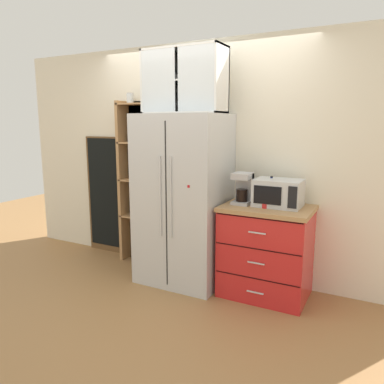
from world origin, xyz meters
The scene contains 11 objects.
ground_plane centered at (0.00, 0.00, 0.00)m, with size 10.76×10.76×0.00m, color #9E7042.
wall_back_cream centered at (0.00, 0.40, 1.27)m, with size 5.06×0.10×2.55m, color silver.
refrigerator centered at (0.00, 0.00, 0.89)m, with size 0.89×0.72×1.78m.
pantry_shelf_column centered at (-0.74, 0.30, 1.02)m, with size 0.55×0.26×2.03m.
counter_cabinet centered at (0.89, 0.05, 0.45)m, with size 0.85×0.62×0.90m.
microwave centered at (0.98, 0.10, 1.03)m, with size 0.44×0.33×0.26m.
coffee_maker centered at (0.64, 0.06, 1.06)m, with size 0.17×0.20×0.31m.
mug_red centered at (0.90, -0.02, 0.94)m, with size 0.12×0.09×0.08m.
bottle_cobalt centered at (0.89, 0.15, 1.02)m, with size 0.06×0.06×0.28m.
upper_cabinet centered at (0.00, 0.05, 2.10)m, with size 0.85×0.32×0.64m.
chalkboard_menu centered at (-1.33, 0.33, 0.76)m, with size 0.60×0.04×1.51m.
Camera 1 is at (1.87, -3.36, 1.69)m, focal length 34.75 mm.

